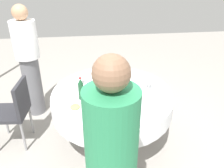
# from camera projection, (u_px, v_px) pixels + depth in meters

# --- Properties ---
(ground_plane) EXTENTS (10.00, 10.00, 0.00)m
(ground_plane) POSITION_uv_depth(u_px,v_px,m) (112.00, 139.00, 3.05)
(ground_plane) COLOR gray
(dining_table) EXTENTS (1.45, 1.45, 0.74)m
(dining_table) POSITION_uv_depth(u_px,v_px,m) (112.00, 101.00, 2.78)
(dining_table) COLOR white
(dining_table) RESTS_ON ground_plane
(bottle_dark_green_west) EXTENTS (0.06, 0.06, 0.26)m
(bottle_dark_green_west) POSITION_uv_depth(u_px,v_px,m) (81.00, 89.00, 2.50)
(bottle_dark_green_west) COLOR #194728
(bottle_dark_green_west) RESTS_ON dining_table
(bottle_amber_east) EXTENTS (0.07, 0.07, 0.29)m
(bottle_amber_east) POSITION_uv_depth(u_px,v_px,m) (121.00, 87.00, 2.51)
(bottle_amber_east) COLOR #8C5619
(bottle_amber_east) RESTS_ON dining_table
(bottle_clear_front) EXTENTS (0.07, 0.07, 0.28)m
(bottle_clear_front) POSITION_uv_depth(u_px,v_px,m) (104.00, 86.00, 2.55)
(bottle_clear_front) COLOR silver
(bottle_clear_front) RESTS_ON dining_table
(wine_glass_inner) EXTENTS (0.07, 0.07, 0.13)m
(wine_glass_inner) POSITION_uv_depth(u_px,v_px,m) (149.00, 82.00, 2.72)
(wine_glass_inner) COLOR white
(wine_glass_inner) RESTS_ON dining_table
(wine_glass_near) EXTENTS (0.07, 0.07, 0.15)m
(wine_glass_near) POSITION_uv_depth(u_px,v_px,m) (80.00, 76.00, 2.80)
(wine_glass_near) COLOR white
(wine_glass_near) RESTS_ON dining_table
(plate_right) EXTENTS (0.22, 0.22, 0.04)m
(plate_right) POSITION_uv_depth(u_px,v_px,m) (103.00, 78.00, 3.00)
(plate_right) COLOR white
(plate_right) RESTS_ON dining_table
(plate_left) EXTENTS (0.25, 0.25, 0.04)m
(plate_left) POSITION_uv_depth(u_px,v_px,m) (108.00, 106.00, 2.40)
(plate_left) COLOR white
(plate_left) RESTS_ON dining_table
(plate_rear) EXTENTS (0.25, 0.25, 0.02)m
(plate_rear) POSITION_uv_depth(u_px,v_px,m) (133.00, 80.00, 2.95)
(plate_rear) COLOR white
(plate_rear) RESTS_ON dining_table
(plate_outer) EXTENTS (0.26, 0.26, 0.04)m
(plate_outer) POSITION_uv_depth(u_px,v_px,m) (75.00, 108.00, 2.37)
(plate_outer) COLOR white
(plate_outer) RESTS_ON dining_table
(spoon_east) EXTENTS (0.18, 0.06, 0.00)m
(spoon_east) POSITION_uv_depth(u_px,v_px,m) (113.00, 89.00, 2.73)
(spoon_east) COLOR silver
(spoon_east) RESTS_ON dining_table
(person_west) EXTENTS (0.34, 0.34, 1.67)m
(person_west) POSITION_uv_depth(u_px,v_px,m) (111.00, 167.00, 1.52)
(person_west) COLOR #4C3F33
(person_west) RESTS_ON ground_plane
(person_east) EXTENTS (0.34, 0.34, 1.63)m
(person_east) POSITION_uv_depth(u_px,v_px,m) (29.00, 61.00, 3.23)
(person_east) COLOR slate
(person_east) RESTS_ON ground_plane
(chair_north) EXTENTS (0.43, 0.43, 0.87)m
(chair_north) POSITION_uv_depth(u_px,v_px,m) (16.00, 108.00, 2.77)
(chair_north) COLOR #2D2D33
(chair_north) RESTS_ON ground_plane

